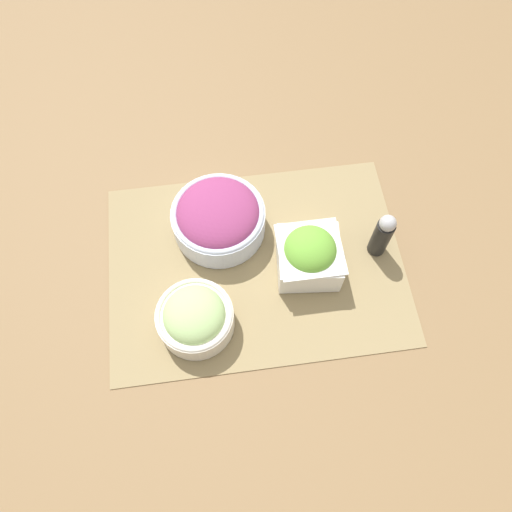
{
  "coord_description": "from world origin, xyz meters",
  "views": [
    {
      "loc": [
        -0.05,
        -0.39,
        0.85
      ],
      "look_at": [
        0.0,
        0.0,
        0.03
      ],
      "focal_mm": 35.0,
      "sensor_mm": 36.0,
      "label": 1
    }
  ],
  "objects_px": {
    "pepper_shaker": "(382,233)",
    "onion_bowl": "(218,217)",
    "lettuce_bowl": "(309,254)",
    "cucumber_bowl": "(195,317)"
  },
  "relations": [
    {
      "from": "pepper_shaker",
      "to": "onion_bowl",
      "type": "bearing_deg",
      "value": 164.66
    },
    {
      "from": "lettuce_bowl",
      "to": "pepper_shaker",
      "type": "bearing_deg",
      "value": 8.83
    },
    {
      "from": "onion_bowl",
      "to": "cucumber_bowl",
      "type": "xyz_separation_m",
      "value": [
        -0.06,
        -0.19,
        -0.01
      ]
    },
    {
      "from": "onion_bowl",
      "to": "cucumber_bowl",
      "type": "bearing_deg",
      "value": -107.6
    },
    {
      "from": "onion_bowl",
      "to": "cucumber_bowl",
      "type": "distance_m",
      "value": 0.2
    },
    {
      "from": "cucumber_bowl",
      "to": "onion_bowl",
      "type": "bearing_deg",
      "value": 72.4
    },
    {
      "from": "cucumber_bowl",
      "to": "lettuce_bowl",
      "type": "bearing_deg",
      "value": 22.26
    },
    {
      "from": "onion_bowl",
      "to": "lettuce_bowl",
      "type": "xyz_separation_m",
      "value": [
        0.15,
        -0.1,
        0.0
      ]
    },
    {
      "from": "onion_bowl",
      "to": "lettuce_bowl",
      "type": "distance_m",
      "value": 0.18
    },
    {
      "from": "lettuce_bowl",
      "to": "cucumber_bowl",
      "type": "xyz_separation_m",
      "value": [
        -0.21,
        -0.09,
        -0.01
      ]
    }
  ]
}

